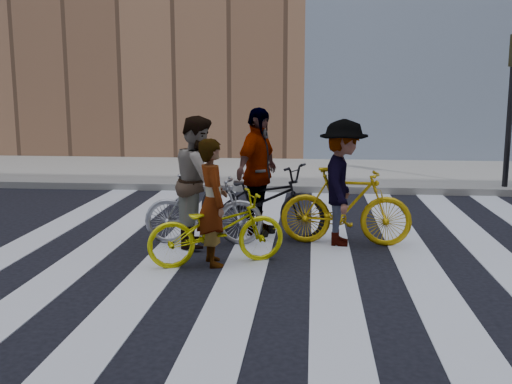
# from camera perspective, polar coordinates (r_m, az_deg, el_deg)

# --- Properties ---
(ground) EXTENTS (100.00, 100.00, 0.00)m
(ground) POSITION_cam_1_polar(r_m,az_deg,el_deg) (8.07, 3.26, -6.33)
(ground) COLOR black
(ground) RESTS_ON ground
(sidewalk_far) EXTENTS (100.00, 5.00, 0.15)m
(sidewalk_far) POSITION_cam_1_polar(r_m,az_deg,el_deg) (15.40, 4.36, 1.78)
(sidewalk_far) COLOR gray
(sidewalk_far) RESTS_ON ground
(zebra_crosswalk) EXTENTS (8.25, 10.00, 0.01)m
(zebra_crosswalk) POSITION_cam_1_polar(r_m,az_deg,el_deg) (8.07, 3.26, -6.29)
(zebra_crosswalk) COLOR silver
(zebra_crosswalk) RESTS_ON ground
(bike_yellow_left) EXTENTS (1.89, 1.27, 0.94)m
(bike_yellow_left) POSITION_cam_1_polar(r_m,az_deg,el_deg) (7.69, -3.76, -3.52)
(bike_yellow_left) COLOR #CECC0B
(bike_yellow_left) RESTS_ON ground
(bike_silver_mid) EXTENTS (1.74, 0.54, 1.04)m
(bike_silver_mid) POSITION_cam_1_polar(r_m,az_deg,el_deg) (8.66, -5.01, -1.67)
(bike_silver_mid) COLOR #9798A0
(bike_silver_mid) RESTS_ON ground
(bike_yellow_right) EXTENTS (1.91, 0.67, 1.13)m
(bike_yellow_right) POSITION_cam_1_polar(r_m,az_deg,el_deg) (8.71, 8.54, -1.38)
(bike_yellow_right) COLOR #CB9D0B
(bike_yellow_right) RESTS_ON ground
(bike_dark_rear) EXTENTS (2.26, 1.48, 1.12)m
(bike_dark_rear) POSITION_cam_1_polar(r_m,az_deg,el_deg) (9.19, 0.45, -0.69)
(bike_dark_rear) COLOR black
(bike_dark_rear) RESTS_ON ground
(rider_left) EXTENTS (0.59, 0.70, 1.63)m
(rider_left) POSITION_cam_1_polar(r_m,az_deg,el_deg) (7.63, -4.16, -0.99)
(rider_left) COLOR slate
(rider_left) RESTS_ON ground
(rider_mid) EXTENTS (0.73, 0.93, 1.86)m
(rider_mid) POSITION_cam_1_polar(r_m,az_deg,el_deg) (8.60, -5.38, 1.03)
(rider_mid) COLOR slate
(rider_mid) RESTS_ON ground
(rider_right) EXTENTS (0.76, 1.22, 1.82)m
(rider_right) POSITION_cam_1_polar(r_m,az_deg,el_deg) (8.65, 8.27, 0.87)
(rider_right) COLOR slate
(rider_right) RESTS_ON ground
(rider_rear) EXTENTS (0.87, 1.25, 1.96)m
(rider_rear) POSITION_cam_1_polar(r_m,az_deg,el_deg) (9.13, 0.14, 1.91)
(rider_rear) COLOR slate
(rider_rear) RESTS_ON ground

